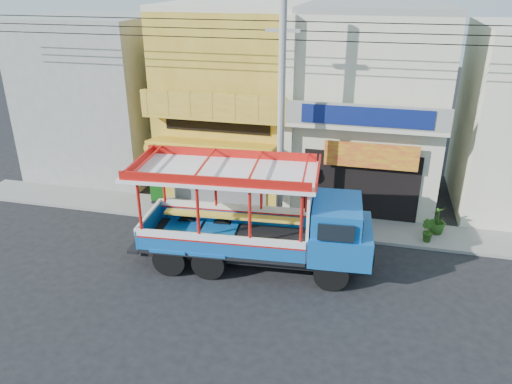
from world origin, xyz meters
TOP-DOWN VIEW (x-y plane):
  - ground at (0.00, 0.00)m, footprint 90.00×90.00m
  - sidewalk at (0.00, 4.00)m, footprint 30.00×2.00m
  - shophouse_left at (-4.00, 7.96)m, footprint 6.00×7.50m
  - shophouse_right at (2.00, 7.96)m, footprint 6.00×6.75m
  - party_pilaster at (-1.00, 4.85)m, footprint 0.35×0.30m
  - filler_building_left at (-11.00, 8.00)m, footprint 6.00×6.00m
  - utility_pole at (-0.85, 3.30)m, footprint 28.00×0.26m
  - songthaew_truck at (-0.79, 0.57)m, footprint 8.23×3.20m
  - green_sign at (-6.57, 4.26)m, footprint 0.68×0.33m
  - potted_plant_b at (4.61, 3.50)m, footprint 0.59×0.60m
  - potted_plant_c at (5.03, 4.24)m, footprint 0.89×0.89m

SIDE VIEW (x-z plane):
  - ground at x=0.00m, z-range 0.00..0.00m
  - sidewalk at x=0.00m, z-range 0.00..0.12m
  - potted_plant_b at x=4.61m, z-range 0.12..0.97m
  - green_sign at x=-6.57m, z-range 0.04..1.08m
  - potted_plant_c at x=5.03m, z-range 0.12..1.25m
  - songthaew_truck at x=-0.79m, z-range -0.07..3.69m
  - filler_building_left at x=-11.00m, z-range 0.00..7.60m
  - party_pilaster at x=-1.00m, z-range 0.00..8.00m
  - shophouse_right at x=2.00m, z-range -0.01..8.23m
  - shophouse_left at x=-4.00m, z-range -0.01..8.23m
  - utility_pole at x=-0.85m, z-range 0.53..9.53m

